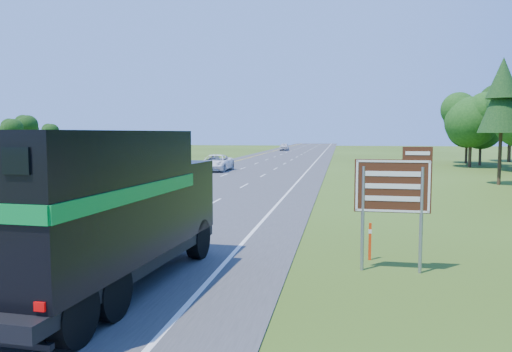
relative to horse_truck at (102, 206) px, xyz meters
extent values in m
cube|color=#38383A|center=(-3.13, 46.06, -2.16)|extent=(15.00, 260.00, 0.04)
cube|color=yellow|center=(-8.63, 46.06, -2.13)|extent=(0.15, 260.00, 0.01)
cube|color=white|center=(2.37, 46.06, -2.13)|extent=(0.15, 260.00, 0.01)
cylinder|color=black|center=(-0.95, 3.72, -1.52)|extent=(0.47, 1.26, 1.24)
cylinder|color=black|center=(1.41, 3.57, -1.52)|extent=(0.47, 1.26, 1.24)
cylinder|color=black|center=(-1.29, -1.66, -1.52)|extent=(0.47, 1.26, 1.24)
cylinder|color=black|center=(1.07, -1.81, -1.52)|extent=(0.47, 1.26, 1.24)
cylinder|color=black|center=(0.98, -3.15, -1.52)|extent=(0.47, 1.26, 1.24)
cube|color=black|center=(0.00, 0.06, -1.39)|extent=(3.25, 9.14, 0.31)
cube|color=black|center=(0.22, 3.54, -0.16)|extent=(2.87, 2.19, 2.13)
cube|color=black|center=(0.29, 4.57, 0.40)|extent=(2.47, 0.22, 0.67)
cube|color=black|center=(-0.05, -0.72, 0.32)|extent=(3.21, 6.68, 3.09)
cube|color=#07822D|center=(-1.47, -0.64, 0.47)|extent=(0.45, 6.51, 0.34)
cube|color=#07822D|center=(1.38, -0.81, 0.47)|extent=(0.45, 6.51, 0.34)
cube|color=black|center=(0.59, -4.05, 1.36)|extent=(0.51, 0.08, 0.45)
cube|color=#B20505|center=(0.93, -4.07, -1.06)|extent=(0.20, 0.06, 0.16)
imported|color=white|center=(-6.98, 38.74, -1.30)|extent=(2.82, 6.07, 1.68)
imported|color=#BBBCC3|center=(-6.72, 99.45, -1.30)|extent=(2.24, 5.03, 1.68)
cylinder|color=gray|center=(6.46, 3.17, -0.66)|extent=(0.10, 0.10, 3.04)
cylinder|color=gray|center=(8.07, 3.13, -0.66)|extent=(0.10, 0.10, 3.04)
cube|color=#421C0E|center=(7.27, 3.15, 0.30)|extent=(2.13, 0.12, 1.52)
cube|color=#421C0E|center=(7.92, 3.13, 1.24)|extent=(0.81, 0.08, 0.36)
cube|color=white|center=(7.26, 3.11, 0.30)|extent=(2.02, 0.06, 1.46)
cube|color=red|center=(6.74, 4.40, -1.59)|extent=(0.09, 0.04, 1.18)
cube|color=white|center=(6.74, 4.40, -1.27)|extent=(0.10, 0.05, 0.13)
camera|label=1|loc=(5.81, -11.38, 1.81)|focal=35.00mm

